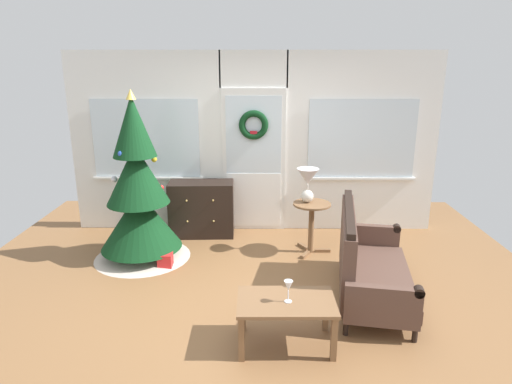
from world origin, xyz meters
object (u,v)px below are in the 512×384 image
at_px(side_table, 311,217).
at_px(coffee_table, 286,307).
at_px(table_lamp, 308,181).
at_px(gift_box, 165,260).
at_px(settee_sofa, 365,263).
at_px(wine_glass, 288,287).
at_px(dresser_cabinet, 202,209).
at_px(christmas_tree, 139,198).

xyz_separation_m(side_table, coffee_table, (-0.43, -1.99, -0.11)).
xyz_separation_m(table_lamp, gift_box, (-1.74, -0.51, -0.87)).
bearing_deg(settee_sofa, side_table, 111.13).
xyz_separation_m(wine_glass, gift_box, (-1.39, 1.55, -0.49)).
height_order(side_table, table_lamp, table_lamp).
distance_m(settee_sofa, side_table, 1.22).
bearing_deg(table_lamp, coffee_table, -100.27).
bearing_deg(coffee_table, dresser_cabinet, 112.24).
bearing_deg(gift_box, side_table, 14.47).
bearing_deg(christmas_tree, gift_box, -39.40).
distance_m(christmas_tree, wine_glass, 2.54).
height_order(dresser_cabinet, side_table, dresser_cabinet).
height_order(coffee_table, wine_glass, wine_glass).
xyz_separation_m(dresser_cabinet, wine_glass, (1.07, -2.62, 0.18)).
relative_size(christmas_tree, coffee_table, 2.47).
bearing_deg(gift_box, table_lamp, 16.16).
xyz_separation_m(christmas_tree, dresser_cabinet, (0.66, 0.78, -0.39)).
bearing_deg(coffee_table, christmas_tree, 133.52).
relative_size(settee_sofa, wine_glass, 8.81).
relative_size(dresser_cabinet, wine_glass, 4.70).
bearing_deg(side_table, dresser_cabinet, 157.98).
height_order(christmas_tree, gift_box, christmas_tree).
relative_size(christmas_tree, side_table, 3.13).
height_order(table_lamp, coffee_table, table_lamp).
bearing_deg(coffee_table, wine_glass, -59.99).
height_order(settee_sofa, gift_box, settee_sofa).
relative_size(christmas_tree, table_lamp, 4.76).
relative_size(christmas_tree, gift_box, 12.25).
bearing_deg(gift_box, dresser_cabinet, 73.64).
height_order(christmas_tree, coffee_table, christmas_tree).
relative_size(side_table, table_lamp, 1.52).
distance_m(dresser_cabinet, wine_glass, 2.84).
height_order(christmas_tree, side_table, christmas_tree).
xyz_separation_m(table_lamp, wine_glass, (-0.36, -2.06, -0.38)).
relative_size(coffee_table, wine_glass, 4.34).
bearing_deg(wine_glass, christmas_tree, 133.39).
bearing_deg(wine_glass, gift_box, 131.82).
relative_size(christmas_tree, settee_sofa, 1.22).
height_order(christmas_tree, table_lamp, christmas_tree).
bearing_deg(coffee_table, table_lamp, 79.73).
relative_size(wine_glass, gift_box, 1.14).
height_order(table_lamp, gift_box, table_lamp).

